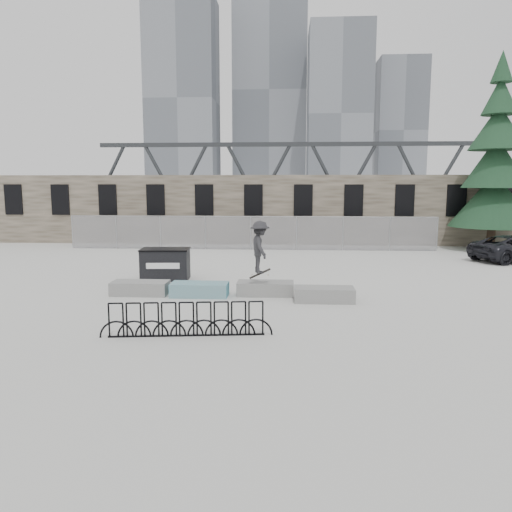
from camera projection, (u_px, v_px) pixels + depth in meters
The scene contains 13 objects.
ground at pixel (225, 295), 17.74m from camera, with size 120.00×120.00×0.00m, color beige.
stone_wall at pixel (255, 209), 33.46m from camera, with size 36.00×2.58×4.50m.
chainlink_fence at pixel (251, 233), 29.94m from camera, with size 22.06×0.06×2.02m.
planter_far_left at pixel (140, 287), 17.81m from camera, with size 2.00×0.90×0.48m.
planter_center_left at pixel (200, 289), 17.56m from camera, with size 2.00×0.90×0.48m.
planter_center_right at pixel (265, 288), 17.75m from camera, with size 2.00×0.90×0.48m.
planter_offset at pixel (324, 294), 16.78m from camera, with size 2.00×0.90×0.48m.
dumpster at pixel (165, 264), 20.57m from camera, with size 2.04×1.33×1.29m.
bike_rack at pixel (187, 320), 12.90m from camera, with size 4.46×0.59×0.90m.
spruce_tree at pixel (495, 170), 29.32m from camera, with size 4.99×4.99×11.50m.
skyline_towers at pixel (274, 105), 107.50m from camera, with size 58.00×28.00×48.00m.
truss_bridge at pixel (343, 183), 70.85m from camera, with size 70.00×3.00×9.80m.
skateboarder at pixel (260, 247), 17.25m from camera, with size 0.97×1.31×2.02m.
Camera 1 is at (2.23, -17.26, 3.92)m, focal length 35.00 mm.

